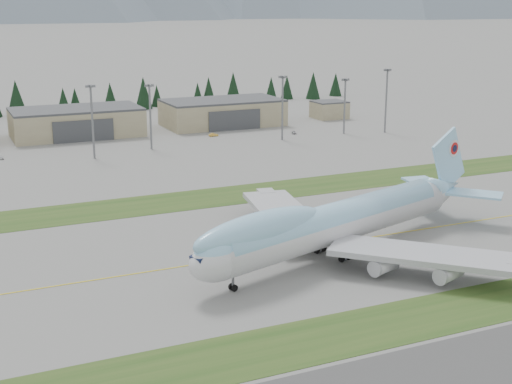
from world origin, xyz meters
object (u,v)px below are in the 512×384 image
hangar_right (223,112)px  service_vehicle_a (1,159)px  service_vehicle_c (294,134)px  boeing_747_freighter (336,222)px  hangar_center (77,122)px  service_vehicle_b (214,136)px

hangar_right → service_vehicle_a: hangar_right is taller
service_vehicle_c → service_vehicle_a: bearing=-162.6°
boeing_747_freighter → hangar_center: size_ratio=1.72×
service_vehicle_a → service_vehicle_b: 78.91m
hangar_center → hangar_right: same height
hangar_center → service_vehicle_a: bearing=-133.8°
boeing_747_freighter → hangar_right: (37.75, 156.69, -1.79)m
hangar_right → service_vehicle_a: size_ratio=15.29×
hangar_center → boeing_747_freighter: bearing=-81.9°
service_vehicle_a → service_vehicle_c: bearing=-18.5°
boeing_747_freighter → hangar_center: 158.27m
service_vehicle_a → hangar_center: bearing=26.7°
hangar_right → boeing_747_freighter: bearing=-103.5°
service_vehicle_a → service_vehicle_c: size_ratio=0.88×
hangar_right → service_vehicle_a: (-90.93, -32.29, -5.39)m
service_vehicle_b → boeing_747_freighter: bearing=168.7°
boeing_747_freighter → service_vehicle_b: boeing_747_freighter is taller
boeing_747_freighter → hangar_center: boeing_747_freighter is taller
boeing_747_freighter → hangar_right: bearing=58.7°
service_vehicle_b → hangar_right: bearing=-30.2°
service_vehicle_c → hangar_center: bearing=175.1°
service_vehicle_b → service_vehicle_c: size_ratio=1.03×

